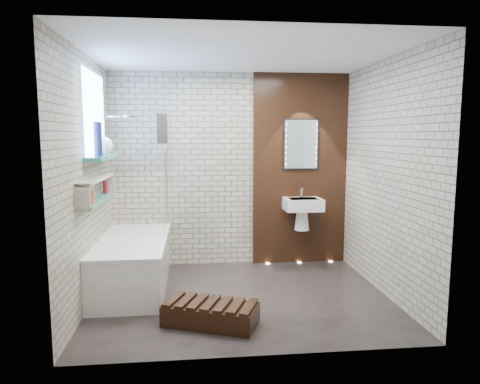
{
  "coord_description": "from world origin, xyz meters",
  "views": [
    {
      "loc": [
        -0.5,
        -4.58,
        1.77
      ],
      "look_at": [
        0.0,
        0.15,
        1.15
      ],
      "focal_mm": 32.53,
      "sensor_mm": 36.0,
      "label": 1
    }
  ],
  "objects": [
    {
      "name": "ground",
      "position": [
        0.0,
        0.0,
        0.0
      ],
      "size": [
        3.2,
        3.2,
        0.0
      ],
      "primitive_type": "plane",
      "color": "black",
      "rests_on": "ground"
    },
    {
      "name": "room_shell",
      "position": [
        0.0,
        0.0,
        1.3
      ],
      "size": [
        3.24,
        3.2,
        2.6
      ],
      "color": "gray",
      "rests_on": "ground"
    },
    {
      "name": "walnut_panel",
      "position": [
        0.95,
        1.27,
        1.3
      ],
      "size": [
        1.3,
        0.06,
        2.6
      ],
      "primitive_type": "cube",
      "color": "black",
      "rests_on": "ground"
    },
    {
      "name": "clerestory_window",
      "position": [
        -1.57,
        0.35,
        1.9
      ],
      "size": [
        0.18,
        1.0,
        0.94
      ],
      "color": "#7FADE0",
      "rests_on": "room_shell"
    },
    {
      "name": "display_niche",
      "position": [
        -1.53,
        0.15,
        1.2
      ],
      "size": [
        0.14,
        1.3,
        0.26
      ],
      "color": "#238372",
      "rests_on": "room_shell"
    },
    {
      "name": "bathtub",
      "position": [
        -1.22,
        0.45,
        0.29
      ],
      "size": [
        0.79,
        1.74,
        0.7
      ],
      "color": "white",
      "rests_on": "ground"
    },
    {
      "name": "bath_screen",
      "position": [
        -0.87,
        0.89,
        1.28
      ],
      "size": [
        0.01,
        0.78,
        1.4
      ],
      "primitive_type": "cube",
      "color": "white",
      "rests_on": "bathtub"
    },
    {
      "name": "towel",
      "position": [
        -0.87,
        0.67,
        1.85
      ],
      "size": [
        0.1,
        0.26,
        0.34
      ],
      "primitive_type": "cube",
      "color": "#282320",
      "rests_on": "bath_screen"
    },
    {
      "name": "shower_head",
      "position": [
        -1.3,
        0.95,
        2.0
      ],
      "size": [
        0.18,
        0.18,
        0.02
      ],
      "primitive_type": "cylinder",
      "color": "silver",
      "rests_on": "room_shell"
    },
    {
      "name": "washbasin",
      "position": [
        0.95,
        1.07,
        0.79
      ],
      "size": [
        0.5,
        0.36,
        0.58
      ],
      "color": "white",
      "rests_on": "walnut_panel"
    },
    {
      "name": "led_mirror",
      "position": [
        0.95,
        1.23,
        1.65
      ],
      "size": [
        0.5,
        0.02,
        0.7
      ],
      "color": "black",
      "rests_on": "walnut_panel"
    },
    {
      "name": "walnut_step",
      "position": [
        -0.37,
        -0.67,
        0.1
      ],
      "size": [
        0.95,
        0.68,
        0.19
      ],
      "primitive_type": "cube",
      "rotation": [
        0.0,
        0.0,
        -0.38
      ],
      "color": "black",
      "rests_on": "ground"
    },
    {
      "name": "niche_bottles",
      "position": [
        -1.53,
        0.04,
        1.16
      ],
      "size": [
        0.06,
        0.89,
        0.14
      ],
      "color": "maroon",
      "rests_on": "display_niche"
    },
    {
      "name": "sill_vases",
      "position": [
        -1.5,
        0.33,
        1.67
      ],
      "size": [
        0.21,
        0.4,
        0.36
      ],
      "color": "white",
      "rests_on": "clerestory_window"
    },
    {
      "name": "floor_uplights",
      "position": [
        0.95,
        1.2,
        0.01
      ],
      "size": [
        0.96,
        0.06,
        0.01
      ],
      "color": "#FFD899",
      "rests_on": "ground"
    }
  ]
}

